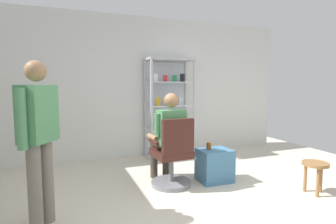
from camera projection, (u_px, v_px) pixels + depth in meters
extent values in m
cube|color=silver|center=(145.00, 87.00, 5.29)|extent=(6.00, 0.10, 2.70)
cylinder|color=#B7B7BC|center=(152.00, 110.00, 4.86)|extent=(0.05, 0.05, 1.90)
cylinder|color=#B7B7BC|center=(194.00, 108.00, 5.16)|extent=(0.05, 0.05, 1.90)
cylinder|color=#B7B7BC|center=(146.00, 108.00, 5.23)|extent=(0.05, 0.05, 1.90)
cylinder|color=#B7B7BC|center=(185.00, 107.00, 5.53)|extent=(0.05, 0.05, 1.90)
cube|color=#B7B7BC|center=(170.00, 59.00, 5.10)|extent=(0.90, 0.45, 0.04)
cube|color=#B7B7BC|center=(170.00, 155.00, 5.29)|extent=(0.90, 0.45, 0.04)
cube|color=silver|center=(166.00, 107.00, 5.39)|extent=(0.84, 0.02, 1.80)
cube|color=silver|center=(170.00, 129.00, 5.23)|extent=(0.82, 0.39, 0.02)
cube|color=#999919|center=(158.00, 126.00, 5.11)|extent=(0.08, 0.04, 0.13)
cube|color=silver|center=(170.00, 125.00, 5.19)|extent=(0.07, 0.04, 0.13)
cube|color=#268C4C|center=(182.00, 125.00, 5.28)|extent=(0.09, 0.04, 0.13)
cube|color=silver|center=(170.00, 106.00, 5.19)|extent=(0.82, 0.39, 0.02)
cube|color=gold|center=(158.00, 101.00, 5.09)|extent=(0.08, 0.04, 0.16)
cube|color=purple|center=(169.00, 102.00, 5.21)|extent=(0.08, 0.06, 0.12)
cube|color=silver|center=(181.00, 101.00, 5.29)|extent=(0.09, 0.04, 0.14)
cube|color=silver|center=(170.00, 82.00, 5.14)|extent=(0.82, 0.39, 0.02)
cube|color=silver|center=(156.00, 78.00, 5.07)|extent=(0.09, 0.05, 0.15)
cube|color=red|center=(165.00, 79.00, 5.08)|extent=(0.07, 0.04, 0.12)
cube|color=#268C4C|center=(175.00, 78.00, 5.15)|extent=(0.08, 0.03, 0.13)
cube|color=black|center=(182.00, 78.00, 5.22)|extent=(0.09, 0.04, 0.16)
cylinder|color=slate|center=(171.00, 183.00, 3.76)|extent=(0.56, 0.56, 0.06)
cylinder|color=slate|center=(171.00, 169.00, 3.74)|extent=(0.07, 0.07, 0.41)
cube|color=#3F1E19|center=(171.00, 153.00, 3.72)|extent=(0.51, 0.51, 0.10)
cube|color=#3F1E19|center=(178.00, 136.00, 3.50)|extent=(0.44, 0.11, 0.45)
cube|color=#3F1E19|center=(188.00, 139.00, 3.81)|extent=(0.06, 0.30, 0.04)
cube|color=#3F1E19|center=(154.00, 142.00, 3.59)|extent=(0.06, 0.30, 0.04)
cylinder|color=#3F382D|center=(172.00, 142.00, 3.93)|extent=(0.16, 0.41, 0.14)
cylinder|color=#3F382D|center=(166.00, 158.00, 4.14)|extent=(0.11, 0.11, 0.56)
cylinder|color=#3F382D|center=(159.00, 144.00, 3.85)|extent=(0.16, 0.41, 0.14)
cylinder|color=#3F382D|center=(154.00, 159.00, 4.06)|extent=(0.11, 0.11, 0.56)
cube|color=#4C8C59|center=(171.00, 128.00, 3.68)|extent=(0.37, 0.24, 0.50)
sphere|color=#99704C|center=(171.00, 100.00, 3.64)|extent=(0.20, 0.20, 0.20)
cylinder|color=#4C8C59|center=(184.00, 122.00, 3.76)|extent=(0.09, 0.09, 0.28)
cylinder|color=#99704C|center=(178.00, 135.00, 3.94)|extent=(0.10, 0.30, 0.08)
cylinder|color=#4C8C59|center=(158.00, 124.00, 3.59)|extent=(0.09, 0.09, 0.28)
cylinder|color=#99704C|center=(153.00, 138.00, 3.78)|extent=(0.10, 0.30, 0.08)
cube|color=teal|center=(215.00, 165.00, 3.90)|extent=(0.47, 0.37, 0.47)
cylinder|color=brown|center=(209.00, 146.00, 3.89)|extent=(0.07, 0.07, 0.10)
cylinder|color=slate|center=(35.00, 188.00, 2.55)|extent=(0.13, 0.13, 0.85)
cylinder|color=#4C8C59|center=(21.00, 119.00, 2.36)|extent=(0.09, 0.09, 0.55)
cylinder|color=slate|center=(47.00, 181.00, 2.73)|extent=(0.13, 0.13, 0.85)
cylinder|color=#4C8C59|center=(52.00, 114.00, 2.78)|extent=(0.09, 0.09, 0.55)
cube|color=#4C8C59|center=(38.00, 114.00, 2.57)|extent=(0.38, 0.42, 0.55)
sphere|color=#99704C|center=(35.00, 71.00, 2.53)|extent=(0.20, 0.20, 0.20)
cylinder|color=olive|center=(315.00, 164.00, 3.44)|extent=(0.32, 0.32, 0.04)
cylinder|color=olive|center=(321.00, 178.00, 3.50)|extent=(0.04, 0.04, 0.37)
cylinder|color=olive|center=(305.00, 178.00, 3.53)|extent=(0.04, 0.04, 0.37)
cylinder|color=olive|center=(318.00, 182.00, 3.35)|extent=(0.04, 0.04, 0.37)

